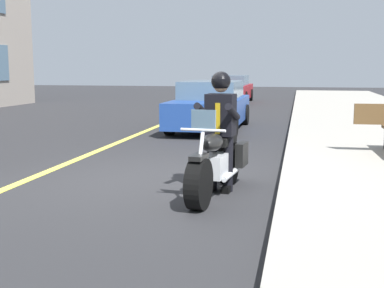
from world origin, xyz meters
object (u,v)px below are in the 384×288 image
at_px(car_silver, 231,89).
at_px(motorcycle_main, 217,163).
at_px(rider_main, 220,121).
at_px(car_dark, 211,106).

bearing_deg(car_silver, motorcycle_main, 7.01).
height_order(motorcycle_main, rider_main, rider_main).
relative_size(rider_main, car_silver, 0.38).
height_order(rider_main, car_silver, rider_main).
height_order(motorcycle_main, car_dark, car_dark).
bearing_deg(motorcycle_main, car_dark, -169.44).
distance_m(rider_main, car_silver, 18.97).
distance_m(car_silver, car_dark, 11.51).
bearing_deg(motorcycle_main, car_silver, -172.99).
xyz_separation_m(motorcycle_main, car_silver, (-19.01, -2.34, 0.24)).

